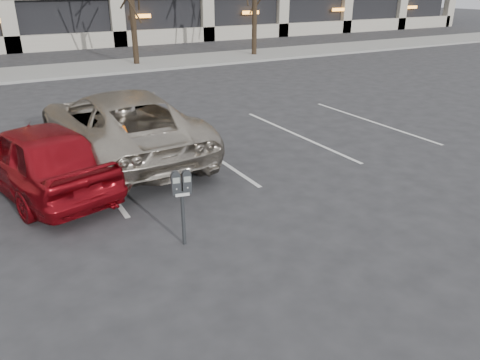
# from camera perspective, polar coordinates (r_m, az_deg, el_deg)

# --- Properties ---
(ground) EXTENTS (140.00, 140.00, 0.00)m
(ground) POSITION_cam_1_polar(r_m,az_deg,el_deg) (9.35, -5.82, -1.97)
(ground) COLOR #28282B
(ground) RESTS_ON ground
(sidewalk) EXTENTS (80.00, 4.00, 0.12)m
(sidewalk) POSITION_cam_1_polar(r_m,az_deg,el_deg) (24.36, -21.63, 12.21)
(sidewalk) COLOR gray
(sidewalk) RESTS_ON ground
(stall_lines) EXTENTS (16.90, 5.20, 0.00)m
(stall_lines) POSITION_cam_1_polar(r_m,az_deg,el_deg) (11.02, -17.40, 1.03)
(stall_lines) COLOR silver
(stall_lines) RESTS_ON ground
(parking_meter) EXTENTS (0.34, 0.19, 1.25)m
(parking_meter) POSITION_cam_1_polar(r_m,az_deg,el_deg) (7.28, -7.12, -1.21)
(parking_meter) COLOR black
(parking_meter) RESTS_ON ground
(suv_silver) EXTENTS (3.02, 6.01, 1.64)m
(suv_silver) POSITION_cam_1_polar(r_m,az_deg,el_deg) (11.53, -14.47, 6.58)
(suv_silver) COLOR #ADA393
(suv_silver) RESTS_ON ground
(car_red) EXTENTS (2.77, 4.58, 1.46)m
(car_red) POSITION_cam_1_polar(r_m,az_deg,el_deg) (10.10, -23.38, 2.58)
(car_red) COLOR maroon
(car_red) RESTS_ON ground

